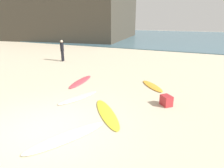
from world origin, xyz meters
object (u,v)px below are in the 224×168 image
Objects in this scene: surfboard_1 at (107,113)px; surfboard_2 at (67,137)px; beachgoer_near at (62,50)px; surfboard_0 at (78,97)px; beach_cooler at (166,101)px; surfboard_4 at (152,86)px; surfboard_3 at (81,81)px.

surfboard_2 is (-0.37, -1.85, 0.00)m from surfboard_1.
beachgoer_near reaches higher than surfboard_2.
surfboard_1 is at bearing 103.53° from surfboard_2.
surfboard_0 is at bearing 114.10° from surfboard_1.
beach_cooler is at bearing -150.13° from surfboard_0.
surfboard_4 is (0.72, 3.75, 0.00)m from surfboard_1.
surfboard_0 is 3.71m from beach_cooler.
surfboard_0 is 0.83× the size of surfboard_1.
surfboard_1 is at bearing 38.16° from surfboard_4.
beach_cooler is (9.39, -5.33, -0.74)m from beachgoer_near.
beachgoer_near is 10.82m from beach_cooler.
beach_cooler reaches higher than surfboard_3.
beachgoer_near is (-7.59, 7.02, 0.92)m from surfboard_1.
beachgoer_near is (-8.31, 3.27, 0.92)m from surfboard_4.
beachgoer_near is at bearing -30.38° from surfboard_0.
surfboard_3 is 1.42× the size of beachgoer_near.
surfboard_4 is (2.53, 2.92, 0.00)m from surfboard_0.
surfboard_0 is 1.23× the size of beachgoer_near.
surfboard_2 reaches higher than surfboard_0.
surfboard_4 is at bearing -123.53° from beachgoer_near.
beach_cooler is (1.79, 1.68, 0.18)m from surfboard_1.
surfboard_0 is 2.00m from surfboard_1.
beachgoer_near is at bearing -62.43° from surfboard_4.
surfboard_2 is 5.68× the size of beach_cooler.
surfboard_3 reaches higher than surfboard_0.
surfboard_1 is at bearing -136.81° from beach_cooler.
surfboard_2 is 11.47m from beachgoer_near.
surfboard_4 is at bearing -173.82° from surfboard_3.
surfboard_1 is 5.59× the size of beach_cooler.
surfboard_1 is at bearing 129.41° from surfboard_3.
surfboard_0 is at bearing 113.83° from surfboard_3.
beachgoer_near is at bearing 154.02° from surfboard_2.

